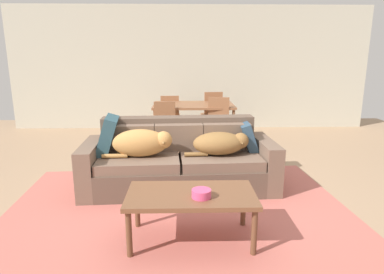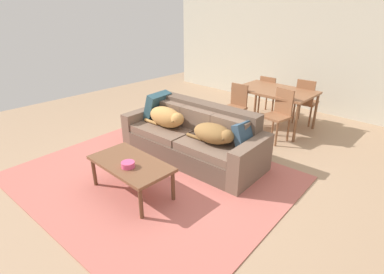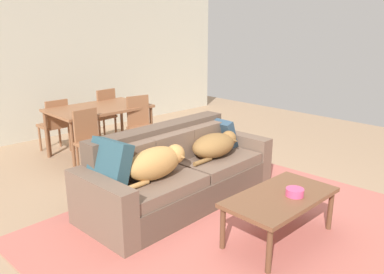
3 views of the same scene
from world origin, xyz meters
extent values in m
plane|color=tan|center=(0.00, 0.00, 0.00)|extent=(10.00, 10.00, 0.00)
cube|color=beige|center=(0.00, 4.00, 1.35)|extent=(8.00, 0.12, 2.70)
cube|color=#C0655A|center=(-0.21, -0.54, 0.01)|extent=(3.82, 3.26, 0.01)
cube|color=brown|center=(-0.21, 0.28, 0.16)|extent=(2.01, 1.03, 0.33)
cube|color=brown|center=(-0.70, 0.26, 0.39)|extent=(1.00, 0.94, 0.12)
cube|color=brown|center=(0.28, 0.31, 0.39)|extent=(1.00, 0.94, 0.12)
cube|color=brown|center=(-0.23, 0.63, 0.65)|extent=(1.97, 0.34, 0.40)
cube|color=brown|center=(-0.82, 0.40, 0.62)|extent=(0.61, 0.19, 0.33)
cube|color=brown|center=(-0.22, 0.44, 0.62)|extent=(0.61, 0.19, 0.33)
cube|color=brown|center=(0.39, 0.47, 0.62)|extent=(0.61, 0.19, 0.33)
cube|color=brown|center=(-1.28, 0.23, 0.30)|extent=(0.24, 0.93, 0.60)
cube|color=brown|center=(0.87, 0.34, 0.30)|extent=(0.24, 0.93, 0.60)
ellipsoid|color=#BF8849|center=(-0.67, 0.17, 0.62)|extent=(0.67, 0.35, 0.33)
sphere|color=#BF8849|center=(-0.40, 0.17, 0.65)|extent=(0.21, 0.21, 0.21)
cone|color=olive|center=(-0.39, 0.07, 0.64)|extent=(0.10, 0.12, 0.09)
cylinder|color=#BF8849|center=(-0.97, 0.09, 0.48)|extent=(0.30, 0.07, 0.05)
ellipsoid|color=olive|center=(0.27, 0.23, 0.59)|extent=(0.64, 0.42, 0.27)
sphere|color=olive|center=(0.53, 0.22, 0.62)|extent=(0.19, 0.19, 0.19)
cone|color=brown|center=(0.54, 0.14, 0.61)|extent=(0.09, 0.11, 0.09)
cylinder|color=olive|center=(-0.01, 0.14, 0.48)|extent=(0.28, 0.06, 0.05)
cube|color=#2C505C|center=(-1.10, 0.35, 0.67)|extent=(0.34, 0.50, 0.50)
cube|color=#2F475B|center=(0.67, 0.45, 0.61)|extent=(0.23, 0.37, 0.38)
cube|color=brown|center=(-0.10, -0.96, 0.44)|extent=(1.12, 0.60, 0.04)
cylinder|color=brown|center=(-0.61, -1.21, 0.21)|extent=(0.05, 0.05, 0.42)
cylinder|color=brown|center=(0.42, -1.21, 0.21)|extent=(0.05, 0.05, 0.42)
cylinder|color=brown|center=(-0.61, -0.71, 0.21)|extent=(0.05, 0.05, 0.42)
cylinder|color=brown|center=(0.42, -0.71, 0.21)|extent=(0.05, 0.05, 0.42)
cylinder|color=#EA4C7F|center=(-0.01, -1.06, 0.49)|extent=(0.17, 0.17, 0.07)
cube|color=#8F5B3B|center=(0.03, 2.43, 0.74)|extent=(1.46, 0.94, 0.04)
cylinder|color=brown|center=(-0.65, 2.01, 0.36)|extent=(0.05, 0.05, 0.72)
cylinder|color=brown|center=(0.71, 2.01, 0.36)|extent=(0.05, 0.05, 0.72)
cylinder|color=brown|center=(-0.65, 2.85, 0.36)|extent=(0.05, 0.05, 0.72)
cylinder|color=brown|center=(0.71, 2.85, 0.36)|extent=(0.05, 0.05, 0.72)
cube|color=#8F5B3B|center=(-0.46, 1.75, 0.42)|extent=(0.42, 0.42, 0.04)
cube|color=#8F5B3B|center=(-0.47, 1.93, 0.66)|extent=(0.36, 0.06, 0.43)
cylinder|color=brown|center=(-0.62, 1.57, 0.20)|extent=(0.04, 0.04, 0.40)
cylinder|color=brown|center=(-0.28, 1.59, 0.20)|extent=(0.04, 0.04, 0.40)
cylinder|color=brown|center=(-0.64, 1.91, 0.20)|extent=(0.04, 0.04, 0.40)
cylinder|color=brown|center=(-0.30, 1.93, 0.20)|extent=(0.04, 0.04, 0.40)
cube|color=#8F5B3B|center=(0.42, 1.81, 0.46)|extent=(0.45, 0.45, 0.04)
cube|color=#8F5B3B|center=(0.45, 1.99, 0.71)|extent=(0.36, 0.09, 0.46)
cylinder|color=brown|center=(0.23, 1.67, 0.22)|extent=(0.04, 0.04, 0.44)
cylinder|color=brown|center=(0.56, 1.62, 0.22)|extent=(0.04, 0.04, 0.44)
cylinder|color=brown|center=(0.28, 2.00, 0.22)|extent=(0.04, 0.04, 0.44)
cylinder|color=brown|center=(0.61, 1.95, 0.22)|extent=(0.04, 0.04, 0.44)
cube|color=#8F5B3B|center=(-0.43, 3.08, 0.43)|extent=(0.41, 0.41, 0.04)
cube|color=#8F5B3B|center=(-0.42, 2.90, 0.65)|extent=(0.36, 0.05, 0.41)
cylinder|color=brown|center=(-0.26, 3.26, 0.20)|extent=(0.04, 0.04, 0.41)
cylinder|color=brown|center=(-0.60, 3.25, 0.20)|extent=(0.04, 0.04, 0.41)
cylinder|color=brown|center=(-0.25, 2.92, 0.20)|extent=(0.04, 0.04, 0.41)
cylinder|color=brown|center=(-0.59, 2.91, 0.20)|extent=(0.04, 0.04, 0.41)
cube|color=#8F5B3B|center=(0.42, 3.05, 0.44)|extent=(0.43, 0.43, 0.04)
cube|color=#8F5B3B|center=(0.44, 2.87, 0.70)|extent=(0.36, 0.07, 0.47)
cylinder|color=brown|center=(0.57, 3.23, 0.21)|extent=(0.04, 0.04, 0.42)
cylinder|color=brown|center=(0.24, 3.20, 0.21)|extent=(0.04, 0.04, 0.42)
cylinder|color=brown|center=(0.60, 2.90, 0.21)|extent=(0.04, 0.04, 0.42)
cylinder|color=brown|center=(0.27, 2.87, 0.21)|extent=(0.04, 0.04, 0.42)
camera|label=1|loc=(-0.16, -3.69, 1.62)|focal=31.38mm
camera|label=2|loc=(2.77, -2.85, 2.30)|focal=28.05mm
camera|label=3|loc=(-2.94, -2.75, 1.97)|focal=35.93mm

